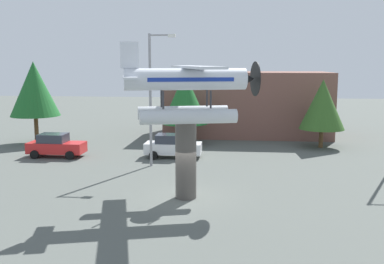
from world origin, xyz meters
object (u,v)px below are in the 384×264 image
object	(u,v)px
tree_center_back	(322,104)
display_pedestal	(186,160)
streetlight_primary	(153,91)
storefront_building	(247,103)
tree_west	(34,89)
car_near_red	(56,145)
floatplane_monument	(188,89)
tree_east	(185,98)
car_mid_white	(172,146)

from	to	relation	value
tree_center_back	display_pedestal	bearing A→B (deg)	-122.03
streetlight_primary	storefront_building	size ratio (longest dim) A/B	0.57
display_pedestal	tree_west	distance (m)	21.25
tree_center_back	car_near_red	bearing A→B (deg)	-163.77
display_pedestal	floatplane_monument	size ratio (longest dim) A/B	0.39
floatplane_monument	tree_center_back	world-z (taller)	floatplane_monument
streetlight_primary	floatplane_monument	bearing A→B (deg)	-65.55
tree_east	streetlight_primary	bearing A→B (deg)	-97.51
car_near_red	tree_center_back	bearing A→B (deg)	16.23
tree_center_back	tree_west	bearing A→B (deg)	-178.67
floatplane_monument	tree_east	bearing A→B (deg)	82.46
storefront_building	tree_center_back	size ratio (longest dim) A/B	2.75
car_near_red	tree_west	world-z (taller)	tree_west
display_pedestal	storefront_building	bearing A→B (deg)	81.06
floatplane_monument	tree_west	bearing A→B (deg)	120.78
car_near_red	tree_west	distance (m)	7.82
car_mid_white	tree_center_back	bearing A→B (deg)	24.29
car_near_red	tree_center_back	distance (m)	21.63
display_pedestal	tree_east	world-z (taller)	tree_east
tree_west	tree_center_back	size ratio (longest dim) A/B	1.26
floatplane_monument	streetlight_primary	size ratio (longest dim) A/B	1.15
storefront_building	floatplane_monument	bearing A→B (deg)	-98.63
car_mid_white	storefront_building	bearing A→B (deg)	64.69
display_pedestal	storefront_building	size ratio (longest dim) A/B	0.26
tree_west	tree_east	size ratio (longest dim) A/B	1.15
car_near_red	tree_east	bearing A→B (deg)	35.10
car_mid_white	tree_west	world-z (taller)	tree_west
floatplane_monument	display_pedestal	bearing A→B (deg)	180.00
car_mid_white	tree_west	size ratio (longest dim) A/B	0.59
car_near_red	tree_west	bearing A→B (deg)	126.75
car_near_red	tree_west	size ratio (longest dim) A/B	0.59
display_pedestal	tree_center_back	world-z (taller)	tree_center_back
storefront_building	tree_east	bearing A→B (deg)	-130.64
car_mid_white	streetlight_primary	size ratio (longest dim) A/B	0.47
display_pedestal	tree_center_back	bearing A→B (deg)	57.97
display_pedestal	tree_west	bearing A→B (deg)	135.66
tree_west	tree_east	bearing A→B (deg)	4.10
display_pedestal	car_near_red	distance (m)	14.47
car_mid_white	streetlight_primary	xyz separation A→B (m)	(-0.87, -2.85, 4.25)
floatplane_monument	car_mid_white	world-z (taller)	floatplane_monument
tree_west	car_near_red	bearing A→B (deg)	-53.25
display_pedestal	car_near_red	xyz separation A→B (m)	(-11.02, 9.31, -1.15)
car_near_red	car_mid_white	distance (m)	8.83
streetlight_primary	tree_east	xyz separation A→B (m)	(1.13, 8.54, -1.11)
storefront_building	tree_west	world-z (taller)	tree_west
floatplane_monument	storefront_building	bearing A→B (deg)	66.18
storefront_building	tree_west	xyz separation A→B (m)	(-18.53, -7.27, 1.71)
car_mid_white	streetlight_primary	bearing A→B (deg)	-107.05
car_mid_white	tree_center_back	distance (m)	13.23
car_near_red	streetlight_primary	distance (m)	9.25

